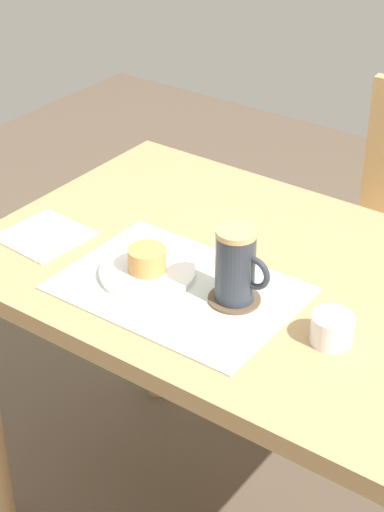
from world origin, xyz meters
name	(u,v)px	position (x,y,z in m)	size (l,w,h in m)	color
dining_table	(251,313)	(0.00, 0.00, 0.63)	(1.03, 0.68, 0.73)	tan
placemat	(179,289)	(-0.07, -0.13, 0.73)	(0.41, 0.29, 0.00)	silver
pastry_plate	(147,272)	(-0.14, -0.13, 0.74)	(0.17, 0.17, 0.01)	white
pastry	(147,259)	(-0.14, -0.13, 0.76)	(0.07, 0.07, 0.04)	tan
coffee_coaster	(234,299)	(0.03, -0.10, 0.73)	(0.09, 0.09, 0.01)	brown
coffee_mug	(237,265)	(0.03, -0.10, 0.80)	(0.10, 0.07, 0.13)	#2D333D
paper_napkin	(45,236)	(-0.40, -0.13, 0.73)	(0.15, 0.15, 0.00)	silver
sugar_bowl	(332,329)	(0.22, -0.10, 0.75)	(0.07, 0.07, 0.05)	white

